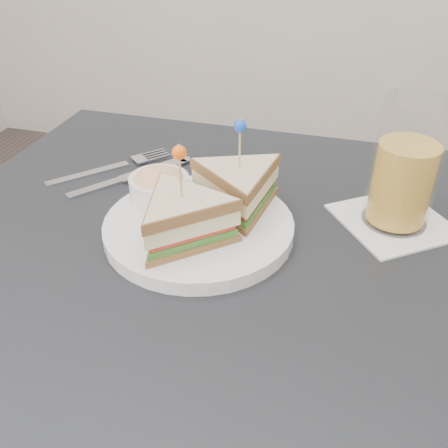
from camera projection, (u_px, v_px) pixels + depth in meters
table at (214, 308)px, 0.64m from camera, size 0.80×0.80×0.75m
plate_meal at (204, 206)px, 0.63m from camera, size 0.29×0.29×0.14m
cutlery_fork at (116, 166)px, 0.79m from camera, size 0.15×0.17×0.01m
cutlery_knife at (127, 178)px, 0.76m from camera, size 0.14×0.18×0.01m
drink_set at (404, 172)px, 0.62m from camera, size 0.19×0.19×0.17m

